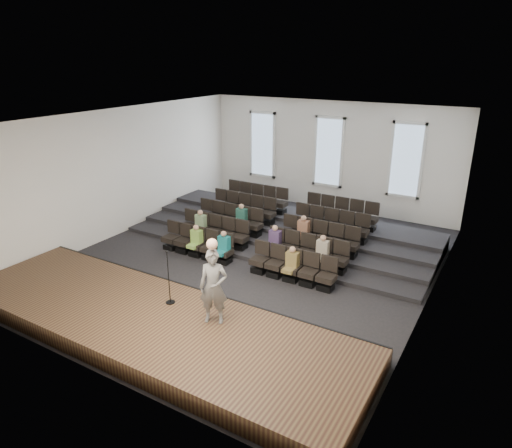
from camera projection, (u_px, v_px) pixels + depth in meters
The scene contains 14 objects.
ground at pixel (250, 261), 16.24m from camera, with size 14.00×14.00×0.00m, color black.
ceiling at pixel (250, 118), 14.49m from camera, with size 12.00×14.00×0.02m, color white.
wall_back at pixel (329, 156), 21.03m from camera, with size 12.00×0.04×5.00m, color white.
wall_front at pixel (79, 275), 9.71m from camera, with size 12.00×0.04×5.00m, color white.
wall_left at pixel (122, 172), 18.24m from camera, with size 0.04×14.00×5.00m, color white.
wall_right at pixel (437, 226), 12.50m from camera, with size 0.04×14.00×5.00m, color white.
stage at pixel (150, 323), 12.04m from camera, with size 11.80×3.60×0.50m, color #4E3B21.
stage_lip at pixel (192, 294), 13.47m from camera, with size 11.80×0.06×0.52m, color black.
risers at pixel (290, 228), 18.73m from camera, with size 11.80×4.80×0.60m.
seating_rows at pixel (271, 230), 17.25m from camera, with size 6.80×4.70×1.67m.
windows at pixel (329, 152), 20.90m from camera, with size 8.44×0.10×3.24m.
audience at pixel (255, 237), 16.22m from camera, with size 5.45×2.64×1.10m.
speaker at pixel (214, 287), 11.33m from camera, with size 0.72×0.47×1.97m, color #605D5B.
mic_stand at pixel (169, 287), 12.38m from camera, with size 0.26×0.26×1.56m.
Camera 1 is at (7.69, -12.60, 6.92)m, focal length 32.00 mm.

